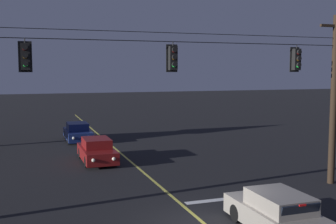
# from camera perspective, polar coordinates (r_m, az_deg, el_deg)

# --- Properties ---
(lane_centre_stripe) EXTENTS (0.14, 60.00, 0.01)m
(lane_centre_stripe) POSITION_cam_1_polar(r_m,az_deg,el_deg) (23.35, -4.05, -7.66)
(lane_centre_stripe) COLOR #D1C64C
(lane_centre_stripe) RESTS_ON ground
(stop_bar_paint) EXTENTS (3.40, 0.36, 0.01)m
(stop_bar_paint) POSITION_cam_1_polar(r_m,az_deg,el_deg) (18.02, 7.55, -11.73)
(stop_bar_paint) COLOR silver
(stop_bar_paint) RESTS_ON ground
(signal_span_assembly) EXTENTS (17.65, 0.32, 7.94)m
(signal_span_assembly) POSITION_cam_1_polar(r_m,az_deg,el_deg) (17.04, 1.10, 1.44)
(signal_span_assembly) COLOR #2D2116
(signal_span_assembly) RESTS_ON ground
(traffic_light_leftmost) EXTENTS (0.48, 0.41, 1.22)m
(traffic_light_leftmost) POSITION_cam_1_polar(r_m,az_deg,el_deg) (15.94, -18.94, 7.20)
(traffic_light_leftmost) COLOR black
(traffic_light_left_inner) EXTENTS (0.48, 0.41, 1.22)m
(traffic_light_left_inner) POSITION_cam_1_polar(r_m,az_deg,el_deg) (16.94, 0.70, 7.39)
(traffic_light_left_inner) COLOR black
(traffic_light_centre) EXTENTS (0.48, 0.41, 1.22)m
(traffic_light_centre) POSITION_cam_1_polar(r_m,az_deg,el_deg) (19.74, 17.17, 6.89)
(traffic_light_centre) COLOR black
(car_waiting_near_lane) EXTENTS (1.80, 4.33, 1.39)m
(car_waiting_near_lane) POSITION_cam_1_polar(r_m,az_deg,el_deg) (14.65, 14.80, -13.35)
(car_waiting_near_lane) COLOR gray
(car_waiting_near_lane) RESTS_ON ground
(car_oncoming_lead) EXTENTS (1.80, 4.42, 1.39)m
(car_oncoming_lead) POSITION_cam_1_polar(r_m,az_deg,el_deg) (25.15, -9.69, -5.26)
(car_oncoming_lead) COLOR maroon
(car_oncoming_lead) RESTS_ON ground
(car_oncoming_trailing) EXTENTS (1.80, 4.42, 1.39)m
(car_oncoming_trailing) POSITION_cam_1_polar(r_m,az_deg,el_deg) (32.89, -12.24, -2.74)
(car_oncoming_trailing) COLOR navy
(car_oncoming_trailing) RESTS_ON ground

